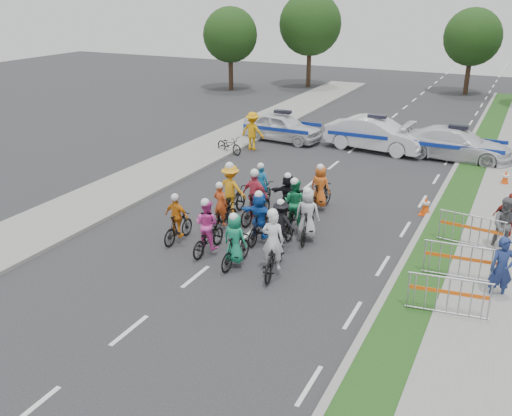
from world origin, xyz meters
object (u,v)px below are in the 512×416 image
at_px(police_car_0, 282,127).
at_px(tree_0, 230,35).
at_px(rider_5, 260,220).
at_px(rider_6, 221,213).
at_px(spectator_0, 502,269).
at_px(spectator_2, 508,217).
at_px(rider_3, 178,223).
at_px(parked_bike, 229,145).
at_px(police_car_2, 456,144).
at_px(marshal_hiviz, 253,131).
at_px(barrier_2, 470,232).
at_px(rider_8, 295,210).
at_px(tree_4, 473,37).
at_px(rider_2, 207,232).
at_px(rider_10, 231,196).
at_px(rider_12, 262,192).
at_px(rider_1, 235,245).
at_px(cone_1, 505,178).
at_px(rider_9, 256,202).
at_px(rider_11, 288,199).
at_px(barrier_1, 460,263).
at_px(tree_3, 310,24).
at_px(police_car_1, 376,134).
at_px(rider_0, 273,252).
at_px(cone_0, 426,206).
at_px(rider_13, 320,192).
at_px(rider_7, 308,220).
at_px(barrier_0, 448,298).

bearing_deg(police_car_0, tree_0, 44.59).
height_order(rider_5, rider_6, rider_5).
bearing_deg(spectator_0, police_car_0, 110.50).
bearing_deg(spectator_2, rider_3, -164.81).
bearing_deg(rider_6, parked_bike, -55.43).
bearing_deg(spectator_2, police_car_2, 95.92).
distance_m(marshal_hiviz, barrier_2, 13.49).
bearing_deg(rider_8, tree_4, -88.83).
xyz_separation_m(rider_2, police_car_0, (-3.43, 13.58, 0.06)).
relative_size(rider_10, rider_12, 1.18).
xyz_separation_m(rider_1, police_car_2, (4.16, 14.38, 0.07)).
relative_size(cone_1, tree_4, 0.11).
distance_m(rider_9, rider_11, 1.20).
relative_size(barrier_1, tree_3, 0.27).
xyz_separation_m(rider_11, police_car_1, (0.38, 10.21, 0.09)).
height_order(rider_9, tree_4, tree_4).
relative_size(police_car_2, spectator_0, 2.93).
distance_m(barrier_1, barrier_2, 2.36).
xyz_separation_m(rider_0, police_car_1, (-0.87, 14.22, 0.15)).
distance_m(police_car_2, cone_0, 7.82).
height_order(rider_13, police_car_0, rider_13).
relative_size(rider_2, marshal_hiviz, 0.94).
height_order(rider_1, marshal_hiviz, marshal_hiviz).
bearing_deg(tree_4, rider_10, -98.19).
xyz_separation_m(rider_2, rider_11, (1.13, 3.62, 0.06)).
bearing_deg(tree_4, cone_1, -78.88).
height_order(rider_0, rider_9, rider_0).
distance_m(rider_13, cone_1, 8.32).
bearing_deg(police_car_2, rider_13, 163.69).
xyz_separation_m(rider_12, tree_3, (-8.30, 26.19, 4.31)).
height_order(police_car_1, spectator_0, spectator_0).
distance_m(rider_7, cone_1, 10.12).
relative_size(rider_6, parked_bike, 1.05).
bearing_deg(barrier_2, spectator_2, 51.75).
relative_size(police_car_1, barrier_2, 2.48).
bearing_deg(rider_11, rider_10, 14.44).
distance_m(spectator_0, tree_4, 32.08).
distance_m(rider_2, rider_5, 1.78).
height_order(rider_8, rider_9, rider_9).
xyz_separation_m(rider_13, tree_4, (1.66, 27.54, 3.49)).
distance_m(rider_0, barrier_2, 6.38).
bearing_deg(rider_12, spectator_0, 154.53).
xyz_separation_m(barrier_0, barrier_2, (0.00, 4.44, 0.00)).
xyz_separation_m(rider_3, barrier_2, (8.46, 3.54, -0.09)).
relative_size(rider_0, rider_8, 1.12).
bearing_deg(cone_1, rider_6, -132.76).
bearing_deg(spectator_0, police_car_2, 80.39).
height_order(spectator_0, tree_0, tree_0).
xyz_separation_m(tree_3, tree_4, (12.00, 2.00, -0.70)).
xyz_separation_m(rider_9, spectator_0, (8.00, -1.89, 0.12)).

